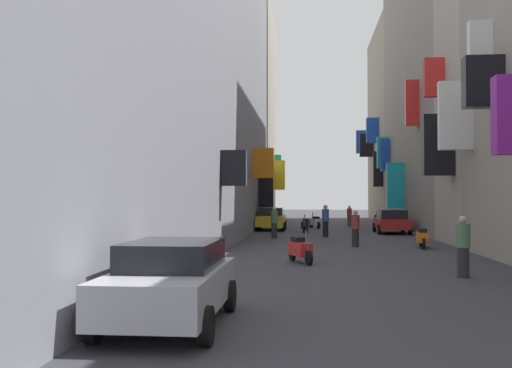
{
  "coord_description": "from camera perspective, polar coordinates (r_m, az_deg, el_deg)",
  "views": [
    {
      "loc": [
        -1.53,
        -2.06,
        2.2
      ],
      "look_at": [
        -4.37,
        28.8,
        2.95
      ],
      "focal_mm": 39.54,
      "sensor_mm": 36.0,
      "label": 1
    }
  ],
  "objects": [
    {
      "name": "scooter_red",
      "position": [
        19.18,
        4.48,
        -6.58
      ],
      "size": [
        0.86,
        1.85,
        1.13
      ],
      "color": "red",
      "rests_on": "ground"
    },
    {
      "name": "building_left_mid_c",
      "position": [
        56.54,
        -1.37,
        7.06
      ],
      "size": [
        7.17,
        13.01,
        21.01
      ],
      "color": "#9E9384",
      "rests_on": "ground"
    },
    {
      "name": "scooter_orange",
      "position": [
        25.68,
        16.47,
        -5.2
      ],
      "size": [
        0.57,
        1.98,
        1.13
      ],
      "color": "orange",
      "rests_on": "ground"
    },
    {
      "name": "scooter_black",
      "position": [
        35.97,
        5.04,
        -4.14
      ],
      "size": [
        0.58,
        1.85,
        1.13
      ],
      "color": "black",
      "rests_on": "ground"
    },
    {
      "name": "building_right_mid_b",
      "position": [
        29.38,
        24.35,
        8.85
      ],
      "size": [
        7.37,
        4.99,
        14.74
      ],
      "color": "#B2A899",
      "rests_on": "ground"
    },
    {
      "name": "building_left_mid_a",
      "position": [
        30.42,
        -7.34,
        12.39
      ],
      "size": [
        7.34,
        37.39,
        18.88
      ],
      "color": "gray",
      "rests_on": "ground"
    },
    {
      "name": "scooter_silver",
      "position": [
        41.01,
        12.92,
        -3.77
      ],
      "size": [
        0.72,
        1.82,
        1.13
      ],
      "color": "#ADADB2",
      "rests_on": "ground"
    },
    {
      "name": "scooter_blue",
      "position": [
        44.67,
        12.1,
        -3.58
      ],
      "size": [
        0.56,
        1.84,
        1.13
      ],
      "color": "#2D4CAD",
      "rests_on": "ground"
    },
    {
      "name": "parked_car_silver",
      "position": [
        10.0,
        -8.58,
        -9.65
      ],
      "size": [
        1.89,
        3.91,
        1.44
      ],
      "color": "#B7B7BC",
      "rests_on": "ground"
    },
    {
      "name": "building_right_far",
      "position": [
        56.74,
        14.95,
        5.82
      ],
      "size": [
        7.35,
        13.13,
        18.54
      ],
      "color": "#9E9384",
      "rests_on": "ground"
    },
    {
      "name": "pedestrian_far_away",
      "position": [
        43.68,
        9.43,
        -3.22
      ],
      "size": [
        0.51,
        0.51,
        1.58
      ],
      "color": "#3E3E3E",
      "rests_on": "ground"
    },
    {
      "name": "ground_plane",
      "position": [
        32.17,
        8.01,
        -5.29
      ],
      "size": [
        140.0,
        140.0,
        0.0
      ],
      "primitive_type": "plane",
      "color": "#38383D"
    },
    {
      "name": "parked_car_red",
      "position": [
        35.66,
        13.56,
        -3.66
      ],
      "size": [
        1.96,
        3.91,
        1.44
      ],
      "color": "#B21E1E",
      "rests_on": "ground"
    },
    {
      "name": "building_right_mid_c",
      "position": [
        41.42,
        18.77,
        10.71
      ],
      "size": [
        7.17,
        19.11,
        21.67
      ],
      "color": "gray",
      "rests_on": "ground"
    },
    {
      "name": "pedestrian_near_right",
      "position": [
        25.65,
        10.02,
        -4.45
      ],
      "size": [
        0.53,
        0.53,
        1.65
      ],
      "color": "#242424",
      "rests_on": "ground"
    },
    {
      "name": "pedestrian_crossing",
      "position": [
        30.59,
        1.86,
        -3.93
      ],
      "size": [
        0.54,
        0.54,
        1.68
      ],
      "color": "#2C2C2C",
      "rests_on": "ground"
    },
    {
      "name": "pedestrian_mid_street",
      "position": [
        16.6,
        20.22,
        -5.98
      ],
      "size": [
        0.52,
        0.52,
        1.7
      ],
      "color": "#292929",
      "rests_on": "ground"
    },
    {
      "name": "parked_car_yellow",
      "position": [
        38.27,
        1.53,
        -3.5
      ],
      "size": [
        2.0,
        4.19,
        1.5
      ],
      "color": "gold",
      "rests_on": "ground"
    },
    {
      "name": "scooter_white",
      "position": [
        40.55,
        6.01,
        -3.83
      ],
      "size": [
        0.8,
        1.7,
        1.13
      ],
      "color": "silver",
      "rests_on": "ground"
    },
    {
      "name": "pedestrian_near_left",
      "position": [
        31.67,
        7.05,
        -3.72
      ],
      "size": [
        0.5,
        0.5,
        1.8
      ],
      "color": "black",
      "rests_on": "ground"
    }
  ]
}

